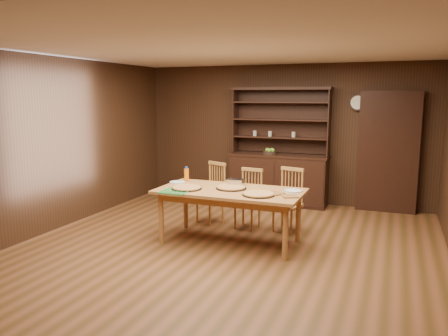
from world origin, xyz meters
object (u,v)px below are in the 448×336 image
at_px(china_hutch, 279,172).
at_px(chair_center, 249,196).
at_px(dining_table, 230,195).
at_px(chair_left, 213,191).
at_px(chair_right, 289,198).
at_px(juice_bottle, 187,174).

distance_m(china_hutch, chair_center, 1.64).
relative_size(china_hutch, dining_table, 1.10).
relative_size(china_hutch, chair_center, 2.38).
height_order(china_hutch, chair_left, china_hutch).
xyz_separation_m(china_hutch, chair_center, (-0.04, -1.64, -0.11)).
height_order(dining_table, chair_left, chair_left).
height_order(china_hutch, chair_right, china_hutch).
bearing_deg(chair_center, chair_right, 13.51).
bearing_deg(chair_center, china_hutch, 97.04).
distance_m(china_hutch, juice_bottle, 2.30).
bearing_deg(chair_left, chair_right, 24.34).
bearing_deg(china_hutch, dining_table, -91.16).
distance_m(chair_left, chair_right, 1.24).
bearing_deg(chair_center, chair_left, -176.25).
relative_size(chair_left, juice_bottle, 4.40).
distance_m(china_hutch, chair_left, 1.72).
bearing_deg(china_hutch, chair_right, -70.07).
bearing_deg(juice_bottle, chair_center, 29.54).
bearing_deg(dining_table, chair_left, 125.92).
bearing_deg(chair_right, chair_left, -166.42).
distance_m(chair_left, juice_bottle, 0.66).
relative_size(dining_table, juice_bottle, 8.98).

